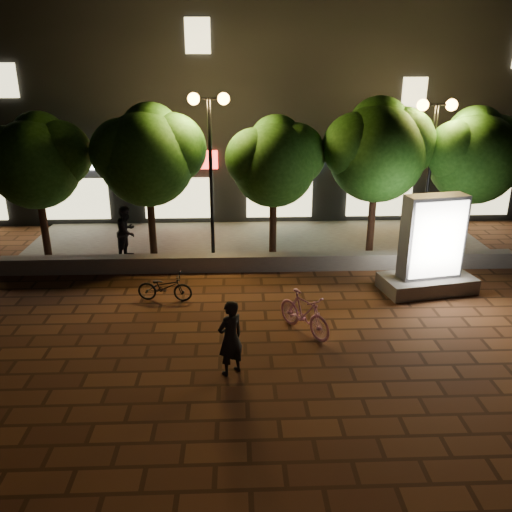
{
  "coord_description": "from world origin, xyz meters",
  "views": [
    {
      "loc": [
        -0.72,
        -11.2,
        6.09
      ],
      "look_at": [
        -0.22,
        1.5,
        1.38
      ],
      "focal_mm": 36.65,
      "sensor_mm": 36.0,
      "label": 1
    }
  ],
  "objects_px": {
    "tree_far_left": "(37,158)",
    "street_lamp_left": "(210,134)",
    "tree_mid": "(275,159)",
    "pedestrian": "(127,232)",
    "rider": "(230,338)",
    "tree_far_right": "(476,153)",
    "scooter_parked": "(165,287)",
    "street_lamp_right": "(433,138)",
    "scooter_pink": "(304,313)",
    "tree_right": "(379,147)",
    "tree_left": "(149,152)",
    "ad_kiosk": "(430,253)"
  },
  "relations": [
    {
      "from": "scooter_parked",
      "to": "rider",
      "type": "bearing_deg",
      "value": -146.46
    },
    {
      "from": "street_lamp_right",
      "to": "rider",
      "type": "bearing_deg",
      "value": -132.4
    },
    {
      "from": "tree_far_right",
      "to": "pedestrian",
      "type": "distance_m",
      "value": 11.6
    },
    {
      "from": "tree_far_right",
      "to": "street_lamp_left",
      "type": "distance_m",
      "value": 8.58
    },
    {
      "from": "tree_mid",
      "to": "street_lamp_left",
      "type": "distance_m",
      "value": 2.22
    },
    {
      "from": "tree_far_left",
      "to": "street_lamp_right",
      "type": "relative_size",
      "value": 0.93
    },
    {
      "from": "ad_kiosk",
      "to": "tree_far_right",
      "type": "bearing_deg",
      "value": 53.5
    },
    {
      "from": "tree_right",
      "to": "pedestrian",
      "type": "relative_size",
      "value": 2.94
    },
    {
      "from": "tree_left",
      "to": "street_lamp_right",
      "type": "height_order",
      "value": "street_lamp_right"
    },
    {
      "from": "tree_far_left",
      "to": "rider",
      "type": "relative_size",
      "value": 2.81
    },
    {
      "from": "pedestrian",
      "to": "street_lamp_left",
      "type": "bearing_deg",
      "value": -71.02
    },
    {
      "from": "tree_right",
      "to": "street_lamp_left",
      "type": "distance_m",
      "value": 5.38
    },
    {
      "from": "street_lamp_left",
      "to": "rider",
      "type": "relative_size",
      "value": 3.14
    },
    {
      "from": "rider",
      "to": "tree_mid",
      "type": "bearing_deg",
      "value": -137.7
    },
    {
      "from": "street_lamp_left",
      "to": "pedestrian",
      "type": "distance_m",
      "value": 4.16
    },
    {
      "from": "tree_left",
      "to": "pedestrian",
      "type": "height_order",
      "value": "tree_left"
    },
    {
      "from": "street_lamp_right",
      "to": "pedestrian",
      "type": "distance_m",
      "value": 10.22
    },
    {
      "from": "street_lamp_right",
      "to": "ad_kiosk",
      "type": "relative_size",
      "value": 1.79
    },
    {
      "from": "ad_kiosk",
      "to": "tree_left",
      "type": "bearing_deg",
      "value": 158.39
    },
    {
      "from": "tree_mid",
      "to": "tree_right",
      "type": "height_order",
      "value": "tree_right"
    },
    {
      "from": "tree_far_left",
      "to": "street_lamp_left",
      "type": "relative_size",
      "value": 0.89
    },
    {
      "from": "scooter_pink",
      "to": "scooter_parked",
      "type": "height_order",
      "value": "scooter_pink"
    },
    {
      "from": "scooter_pink",
      "to": "scooter_parked",
      "type": "bearing_deg",
      "value": 116.28
    },
    {
      "from": "scooter_parked",
      "to": "tree_mid",
      "type": "bearing_deg",
      "value": -34.76
    },
    {
      "from": "rider",
      "to": "pedestrian",
      "type": "relative_size",
      "value": 0.96
    },
    {
      "from": "scooter_parked",
      "to": "tree_left",
      "type": "bearing_deg",
      "value": 19.01
    },
    {
      "from": "tree_far_right",
      "to": "ad_kiosk",
      "type": "height_order",
      "value": "tree_far_right"
    },
    {
      "from": "tree_left",
      "to": "ad_kiosk",
      "type": "height_order",
      "value": "tree_left"
    },
    {
      "from": "tree_right",
      "to": "tree_far_right",
      "type": "height_order",
      "value": "tree_right"
    },
    {
      "from": "tree_left",
      "to": "tree_right",
      "type": "xyz_separation_m",
      "value": [
        7.3,
        0.0,
        0.12
      ]
    },
    {
      "from": "tree_mid",
      "to": "tree_left",
      "type": "bearing_deg",
      "value": 180.0
    },
    {
      "from": "ad_kiosk",
      "to": "pedestrian",
      "type": "xyz_separation_m",
      "value": [
        -8.96,
        2.89,
        -0.18
      ]
    },
    {
      "from": "rider",
      "to": "scooter_parked",
      "type": "bearing_deg",
      "value": -100.11
    },
    {
      "from": "tree_mid",
      "to": "street_lamp_left",
      "type": "relative_size",
      "value": 0.87
    },
    {
      "from": "tree_mid",
      "to": "tree_far_right",
      "type": "distance_m",
      "value": 6.5
    },
    {
      "from": "tree_far_right",
      "to": "tree_right",
      "type": "bearing_deg",
      "value": 180.0
    },
    {
      "from": "street_lamp_left",
      "to": "rider",
      "type": "distance_m",
      "value": 7.7
    },
    {
      "from": "street_lamp_right",
      "to": "scooter_pink",
      "type": "distance_m",
      "value": 7.81
    },
    {
      "from": "tree_far_left",
      "to": "tree_left",
      "type": "height_order",
      "value": "tree_left"
    },
    {
      "from": "tree_mid",
      "to": "ad_kiosk",
      "type": "distance_m",
      "value": 5.63
    },
    {
      "from": "tree_mid",
      "to": "rider",
      "type": "distance_m",
      "value": 7.76
    },
    {
      "from": "scooter_pink",
      "to": "ad_kiosk",
      "type": "bearing_deg",
      "value": -3.17
    },
    {
      "from": "rider",
      "to": "scooter_parked",
      "type": "distance_m",
      "value": 4.08
    },
    {
      "from": "street_lamp_right",
      "to": "scooter_pink",
      "type": "bearing_deg",
      "value": -131.15
    },
    {
      "from": "tree_far_left",
      "to": "tree_right",
      "type": "distance_m",
      "value": 10.81
    },
    {
      "from": "tree_mid",
      "to": "pedestrian",
      "type": "distance_m",
      "value": 5.35
    },
    {
      "from": "tree_left",
      "to": "street_lamp_right",
      "type": "bearing_deg",
      "value": -1.68
    },
    {
      "from": "street_lamp_right",
      "to": "rider",
      "type": "height_order",
      "value": "street_lamp_right"
    },
    {
      "from": "tree_far_left",
      "to": "scooter_pink",
      "type": "bearing_deg",
      "value": -35.47
    },
    {
      "from": "tree_right",
      "to": "street_lamp_right",
      "type": "relative_size",
      "value": 1.02
    }
  ]
}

